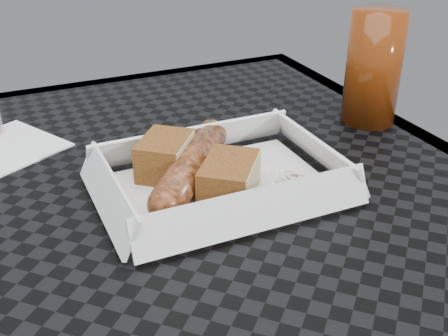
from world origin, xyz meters
name	(u,v)px	position (x,y,z in m)	size (l,w,h in m)	color
patio_table	(136,271)	(0.00, 0.00, 0.67)	(0.80, 0.80, 0.74)	black
food_tray	(220,187)	(0.10, 0.00, 0.75)	(0.22, 0.15, 0.00)	white
bratwurst	(191,166)	(0.07, 0.02, 0.77)	(0.14, 0.16, 0.04)	brown
bread_near	(165,156)	(0.06, 0.05, 0.77)	(0.07, 0.05, 0.04)	brown
bread_far	(229,178)	(0.10, -0.02, 0.77)	(0.07, 0.05, 0.04)	brown
veg_garnish	(294,185)	(0.17, -0.03, 0.75)	(0.03, 0.03, 0.00)	#D74D09
napkin	(3,149)	(-0.10, 0.20, 0.75)	(0.12, 0.12, 0.00)	white
drink_glass	(373,68)	(0.35, 0.09, 0.82)	(0.07, 0.07, 0.15)	#602408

